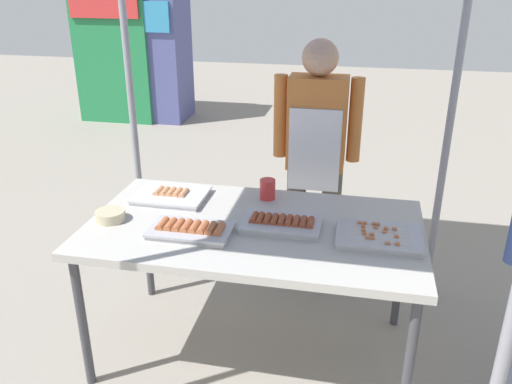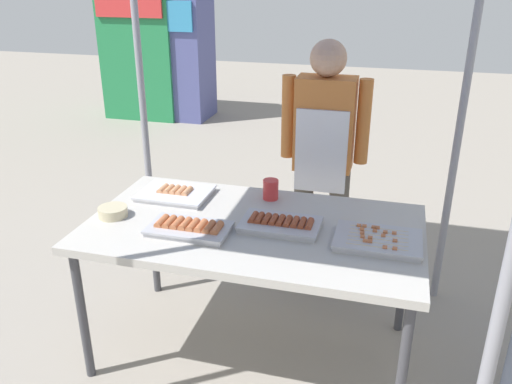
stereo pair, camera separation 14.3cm
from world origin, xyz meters
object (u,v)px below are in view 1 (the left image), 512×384
(tray_grilled_sausages, at_px, (191,230))
(neighbor_stall_left, at_px, (120,46))
(tray_pork_links, at_px, (171,195))
(tray_spring_rolls, at_px, (282,223))
(condiment_bowl, at_px, (110,216))
(stall_table, at_px, (254,234))
(drink_cup_near_edge, at_px, (268,189))
(vendor_woman, at_px, (316,147))
(neighbor_stall_right, at_px, (148,54))
(tray_meat_skewers, at_px, (379,237))

(tray_grilled_sausages, bearing_deg, neighbor_stall_left, 118.50)
(tray_grilled_sausages, relative_size, tray_pork_links, 1.02)
(tray_pork_links, bearing_deg, neighbor_stall_left, 118.18)
(tray_spring_rolls, bearing_deg, neighbor_stall_left, 123.21)
(condiment_bowl, bearing_deg, neighbor_stall_left, 114.41)
(stall_table, distance_m, condiment_bowl, 0.71)
(condiment_bowl, height_order, drink_cup_near_edge, drink_cup_near_edge)
(stall_table, height_order, tray_grilled_sausages, tray_grilled_sausages)
(condiment_bowl, height_order, vendor_woman, vendor_woman)
(neighbor_stall_left, bearing_deg, condiment_bowl, -65.59)
(neighbor_stall_left, xyz_separation_m, neighbor_stall_right, (0.37, 0.05, -0.10))
(tray_spring_rolls, distance_m, neighbor_stall_right, 5.04)
(tray_spring_rolls, xyz_separation_m, drink_cup_near_edge, (-0.13, 0.32, 0.03))
(tray_pork_links, distance_m, condiment_bowl, 0.37)
(condiment_bowl, relative_size, drink_cup_near_edge, 1.34)
(tray_grilled_sausages, bearing_deg, tray_spring_rolls, 21.82)
(tray_spring_rolls, height_order, drink_cup_near_edge, drink_cup_near_edge)
(tray_meat_skewers, distance_m, condiment_bowl, 1.28)
(neighbor_stall_left, bearing_deg, tray_grilled_sausages, -61.50)
(condiment_bowl, relative_size, vendor_woman, 0.09)
(tray_meat_skewers, distance_m, tray_pork_links, 1.11)
(tray_grilled_sausages, xyz_separation_m, tray_pork_links, (-0.23, 0.37, -0.00))
(tray_meat_skewers, xyz_separation_m, tray_spring_rolls, (-0.45, 0.04, 0.00))
(stall_table, height_order, tray_spring_rolls, tray_spring_rolls)
(vendor_woman, bearing_deg, drink_cup_near_edge, 67.03)
(tray_grilled_sausages, xyz_separation_m, vendor_woman, (0.48, 0.96, 0.13))
(drink_cup_near_edge, xyz_separation_m, vendor_woman, (0.20, 0.48, 0.09))
(neighbor_stall_left, bearing_deg, tray_spring_rolls, -56.79)
(neighbor_stall_left, bearing_deg, stall_table, -58.06)
(neighbor_stall_left, bearing_deg, tray_pork_links, -61.82)
(stall_table, xyz_separation_m, condiment_bowl, (-0.70, -0.09, 0.08))
(vendor_woman, xyz_separation_m, neighbor_stall_left, (-2.92, 3.55, 0.04))
(stall_table, distance_m, tray_meat_skewers, 0.59)
(tray_grilled_sausages, relative_size, condiment_bowl, 2.65)
(stall_table, distance_m, tray_pork_links, 0.54)
(stall_table, xyz_separation_m, vendor_woman, (0.21, 0.81, 0.20))
(stall_table, relative_size, neighbor_stall_left, 0.85)
(tray_grilled_sausages, distance_m, tray_pork_links, 0.44)
(tray_grilled_sausages, xyz_separation_m, tray_meat_skewers, (0.85, 0.12, -0.01))
(tray_meat_skewers, relative_size, condiment_bowl, 2.66)
(tray_spring_rolls, relative_size, neighbor_stall_right, 0.22)
(stall_table, height_order, condiment_bowl, condiment_bowl)
(stall_table, distance_m, neighbor_stall_left, 5.13)
(stall_table, xyz_separation_m, neighbor_stall_left, (-2.71, 4.35, 0.25))
(drink_cup_near_edge, bearing_deg, tray_pork_links, -167.81)
(tray_grilled_sausages, relative_size, tray_spring_rolls, 1.02)
(stall_table, bearing_deg, neighbor_stall_left, 121.94)
(tray_grilled_sausages, distance_m, drink_cup_near_edge, 0.55)
(tray_meat_skewers, relative_size, drink_cup_near_edge, 3.58)
(condiment_bowl, relative_size, neighbor_stall_left, 0.08)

